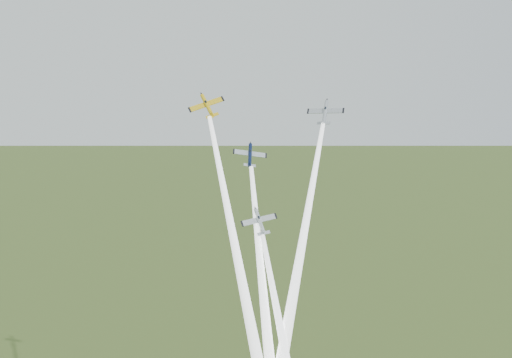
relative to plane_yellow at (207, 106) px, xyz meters
The scene contains 7 objects.
plane_yellow is the anchor object (origin of this frame).
smoke_trail_yellow 36.63m from the plane_yellow, 75.91° to the right, with size 2.36×2.36×66.86m, color white, non-canonical shape.
plane_navy 14.61m from the plane_yellow, 19.82° to the right, with size 7.63×7.57×1.20m, color #0C1738, non-canonical shape.
smoke_trail_navy 43.76m from the plane_yellow, 65.90° to the right, with size 2.36×2.36×57.46m, color white, non-canonical shape.
plane_silver_right 27.13m from the plane_yellow, ahead, with size 8.62×8.55×1.35m, color #A6ACB4, non-canonical shape.
smoke_trail_silver_right 36.90m from the plane_yellow, 41.54° to the right, with size 2.36×2.36×58.59m, color white, non-canonical shape.
plane_silver_low 29.73m from the plane_yellow, 54.83° to the right, with size 7.60×7.54×1.19m, color #B1B9C0, non-canonical shape.
Camera 1 is at (-6.42, -140.88, 114.74)m, focal length 45.00 mm.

